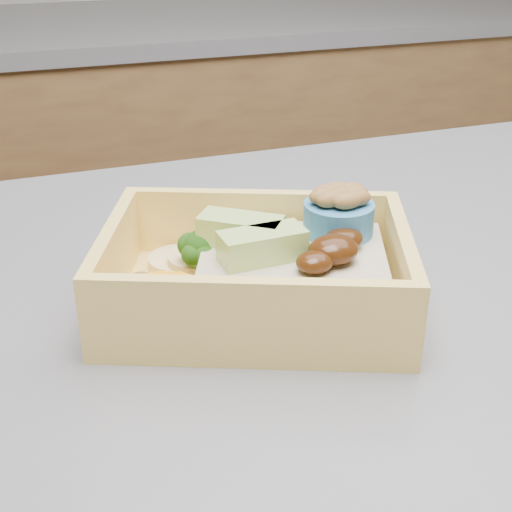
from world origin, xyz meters
name	(u,v)px	position (x,y,z in m)	size (l,w,h in m)	color
bento_box	(266,272)	(0.18, 0.03, 0.94)	(0.22, 0.19, 0.07)	#FAD267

